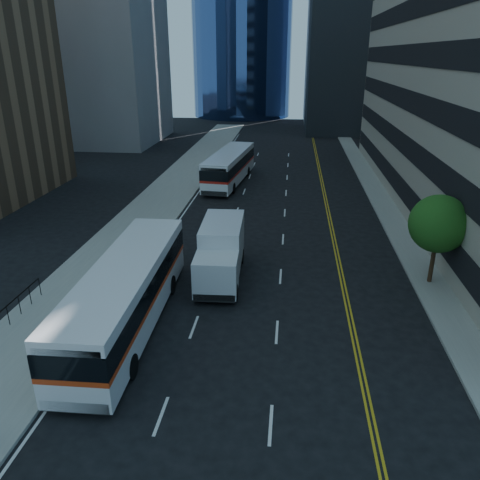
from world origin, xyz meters
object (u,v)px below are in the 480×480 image
at_px(bus_front, 127,293).
at_px(box_truck, 221,251).
at_px(street_tree, 439,224).
at_px(bus_rear, 230,166).

distance_m(bus_front, box_truck, 6.71).
bearing_deg(street_tree, box_truck, -177.21).
bearing_deg(street_tree, bus_front, -158.25).
bearing_deg(box_truck, street_tree, 0.51).
xyz_separation_m(street_tree, bus_front, (-15.60, -6.22, -1.85)).
xyz_separation_m(street_tree, box_truck, (-11.96, -0.58, -1.95)).
height_order(street_tree, bus_front, street_tree).
distance_m(bus_rear, box_truck, 21.80).
height_order(bus_front, bus_rear, bus_front).
bearing_deg(bus_front, bus_rear, 86.04).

